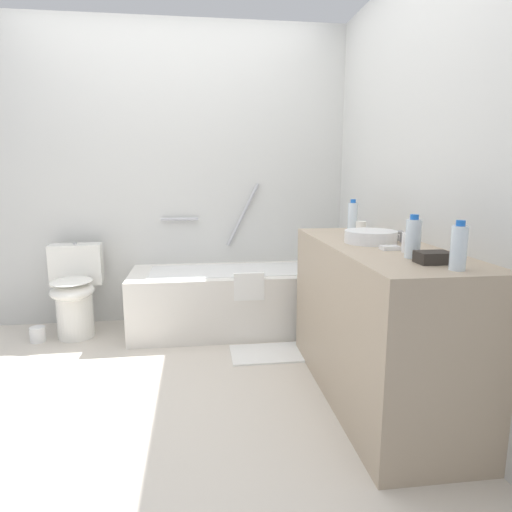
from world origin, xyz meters
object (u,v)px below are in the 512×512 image
Objects in this scene: drinking_glass_1 at (410,243)px; toilet_paper_roll at (38,334)px; bathtub at (240,297)px; water_bottle_0 at (459,247)px; amenity_basket at (433,258)px; drinking_glass_0 at (361,228)px; water_bottle_1 at (353,218)px; soap_dish at (390,248)px; sink_faucet at (400,237)px; sink_basin at (371,237)px; toilet at (75,291)px; water_bottle_2 at (413,238)px; bath_mat at (269,353)px.

toilet_paper_roll is (-2.21, 1.32, -0.85)m from drinking_glass_1.
toilet_paper_roll is at bearing -176.79° from bathtub.
water_bottle_0 is 0.15m from amenity_basket.
drinking_glass_1 reaches higher than drinking_glass_0.
water_bottle_1 is 2.38× the size of soap_dish.
water_bottle_1 is 0.10m from drinking_glass_0.
bathtub reaches higher than sink_faucet.
bathtub is at bearing 125.48° from sink_faucet.
bathtub reaches higher than soap_dish.
sink_faucet is 0.42m from water_bottle_1.
sink_basin is 3.13× the size of soap_dish.
drinking_glass_0 is at bearing -49.35° from bathtub.
sink_basin reaches higher than toilet.
toilet is at bearing 140.44° from water_bottle_2.
amenity_basket is at bearing -83.46° from soap_dish.
water_bottle_0 is 2.19× the size of soap_dish.
bathtub is at bearing 110.96° from water_bottle_0.
drinking_glass_0 is at bearing 86.92° from water_bottle_2.
drinking_glass_0 is 0.89× the size of drinking_glass_1.
drinking_glass_1 is at bearing -30.85° from toilet_paper_roll.
sink_basin is at bearing 95.17° from amenity_basket.
sink_basin is at bearing -94.93° from water_bottle_1.
sink_faucet is 0.47m from water_bottle_2.
drinking_glass_1 is at bearing 84.74° from amenity_basket.
water_bottle_2 reaches higher than sink_faucet.
drinking_glass_0 is at bearing 78.98° from sink_basin.
water_bottle_0 is at bearing -79.87° from amenity_basket.
water_bottle_2 is 0.15m from drinking_glass_1.
amenity_basket is (-0.02, -0.26, -0.02)m from drinking_glass_1.
bathtub is 3.24× the size of bath_mat.
toilet_paper_roll is at bearing 142.15° from water_bottle_0.
water_bottle_2 reaches higher than toilet_paper_roll.
bath_mat is at bearing 116.06° from water_bottle_2.
water_bottle_2 is 1.40× the size of amenity_basket.
water_bottle_2 is 1.74× the size of toilet_paper_roll.
toilet is 2.63m from amenity_basket.
soap_dish is (-0.16, -0.22, -0.02)m from sink_faucet.
water_bottle_0 reaches higher than drinking_glass_0.
amenity_basket is (0.05, -0.57, -0.01)m from sink_basin.
water_bottle_2 is (-0.01, -0.83, -0.01)m from water_bottle_1.
sink_basin is 1.31× the size of water_bottle_1.
water_bottle_2 is at bearing -63.94° from bath_mat.
toilet_paper_roll is (-2.19, 1.58, -0.83)m from amenity_basket.
drinking_glass_1 is at bearing 90.02° from water_bottle_0.
toilet is at bearing 178.57° from bathtub.
bath_mat is (-0.48, 0.78, -0.86)m from soap_dish.
sink_faucet is 0.78× the size of water_bottle_2.
bathtub reaches higher than water_bottle_1.
bathtub is 18.09× the size of drinking_glass_1.
soap_dish is at bearing -92.03° from water_bottle_1.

